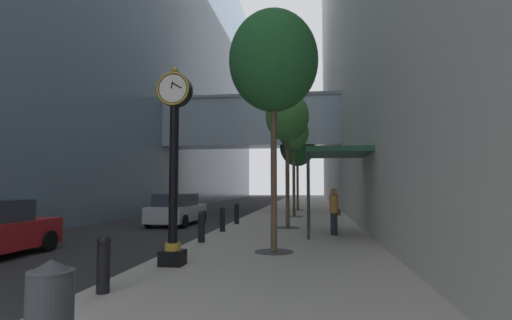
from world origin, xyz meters
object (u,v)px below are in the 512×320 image
object	(u,v)px
bollard_fifth	(237,213)
street_clock	(174,155)
street_tree_far	(297,146)
car_silver_mid	(177,210)
pedestrian_walking	(334,209)
bollard_fourth	(223,218)
trash_bin	(50,304)
street_tree_mid_far	(294,134)
street_tree_mid_near	(287,118)
pedestrian_by_clock	(334,210)
street_tree_near	(273,62)
bollard_nearest	(103,262)
bollard_third	(202,226)

from	to	relation	value
bollard_fifth	street_clock	bearing A→B (deg)	-87.93
bollard_fifth	street_tree_far	size ratio (longest dim) A/B	0.16
street_clock	car_silver_mid	world-z (taller)	street_clock
street_clock	pedestrian_walking	distance (m)	8.75
bollard_fourth	trash_bin	distance (m)	11.97
street_tree_mid_far	street_tree_far	size ratio (longest dim) A/B	0.95
street_tree_mid_near	trash_bin	distance (m)	14.55
pedestrian_walking	street_tree_mid_near	bearing A→B (deg)	146.93
car_silver_mid	street_clock	bearing A→B (deg)	-71.33
street_tree_mid_far	pedestrian_by_clock	world-z (taller)	street_tree_mid_far
trash_bin	street_tree_mid_far	bearing A→B (deg)	84.61
trash_bin	street_tree_near	bearing A→B (deg)	75.03
street_tree_mid_far	street_tree_far	xyz separation A→B (m)	(0.00, 6.56, -0.13)
pedestrian_by_clock	bollard_fourth	bearing A→B (deg)	172.32
bollard_fifth	pedestrian_by_clock	xyz separation A→B (m)	(4.52, -3.78, 0.40)
street_clock	street_tree_mid_near	distance (m)	9.35
bollard_nearest	street_tree_near	xyz separation A→B (m)	(2.60, 4.73, 5.00)
trash_bin	pedestrian_walking	xyz separation A→B (m)	(3.89, 12.43, 0.41)
street_tree_far	car_silver_mid	xyz separation A→B (m)	(-5.88, -11.09, -4.33)
bollard_fourth	bollard_fifth	xyz separation A→B (m)	(0.00, 3.18, 0.00)
pedestrian_by_clock	bollard_third	bearing A→B (deg)	-150.45
bollard_fourth	bollard_nearest	bearing A→B (deg)	-90.00
street_tree_mid_near	trash_bin	xyz separation A→B (m)	(-1.91, -13.72, -4.46)
street_tree_near	bollard_fifth	bearing A→B (deg)	108.06
bollard_nearest	trash_bin	world-z (taller)	trash_bin
street_clock	street_tree_far	world-z (taller)	street_tree_far
bollard_third	street_tree_mid_near	size ratio (longest dim) A/B	0.17
street_tree_far	car_silver_mid	size ratio (longest dim) A/B	1.43
car_silver_mid	bollard_fourth	bearing A→B (deg)	-49.18
bollard_nearest	bollard_third	bearing A→B (deg)	90.00
street_tree_near	street_tree_far	bearing A→B (deg)	90.00
bollard_fifth	bollard_third	bearing A→B (deg)	-90.00
street_tree_far	car_silver_mid	bearing A→B (deg)	-117.92
pedestrian_walking	pedestrian_by_clock	xyz separation A→B (m)	(-0.05, -1.09, -0.00)
bollard_fifth	trash_bin	size ratio (longest dim) A/B	0.99
street_tree_far	street_tree_mid_far	bearing A→B (deg)	-90.00
bollard_third	street_tree_mid_near	world-z (taller)	street_tree_mid_near
bollard_fifth	street_tree_mid_near	size ratio (longest dim) A/B	0.17
street_tree_mid_near	street_tree_far	size ratio (longest dim) A/B	0.94
street_tree_near	car_silver_mid	world-z (taller)	street_tree_near
bollard_fifth	street_tree_far	distance (m)	12.79
bollard_fifth	pedestrian_by_clock	bearing A→B (deg)	-39.92
street_clock	street_tree_mid_far	bearing A→B (deg)	81.72
bollard_fourth	street_tree_mid_near	bearing A→B (deg)	34.25
street_tree_far	pedestrian_by_clock	size ratio (longest dim) A/B	3.70
bollard_third	street_tree_mid_far	bearing A→B (deg)	77.28
street_clock	car_silver_mid	bearing A→B (deg)	108.67
bollard_third	bollard_fifth	size ratio (longest dim) A/B	1.00
pedestrian_walking	street_tree_near	bearing A→B (deg)	-110.52
bollard_fourth	pedestrian_by_clock	xyz separation A→B (m)	(4.52, -0.61, 0.40)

